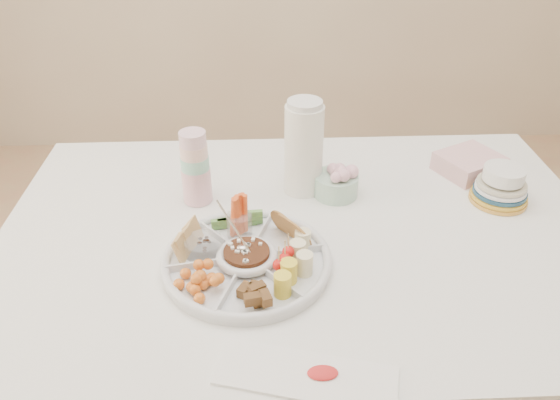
{
  "coord_description": "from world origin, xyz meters",
  "views": [
    {
      "loc": [
        -0.11,
        -1.1,
        1.57
      ],
      "look_at": [
        -0.06,
        -0.03,
        0.87
      ],
      "focal_mm": 35.0,
      "sensor_mm": 36.0,
      "label": 1
    }
  ],
  "objects_px": {
    "party_tray": "(247,258)",
    "dining_table": "(300,336)",
    "thermos": "(304,146)",
    "plate_stack": "(501,185)"
  },
  "relations": [
    {
      "from": "party_tray",
      "to": "plate_stack",
      "type": "distance_m",
      "value": 0.72
    },
    {
      "from": "dining_table",
      "to": "party_tray",
      "type": "height_order",
      "value": "party_tray"
    },
    {
      "from": "party_tray",
      "to": "thermos",
      "type": "relative_size",
      "value": 1.41
    },
    {
      "from": "dining_table",
      "to": "party_tray",
      "type": "relative_size",
      "value": 4.0
    },
    {
      "from": "party_tray",
      "to": "dining_table",
      "type": "bearing_deg",
      "value": 43.87
    },
    {
      "from": "thermos",
      "to": "plate_stack",
      "type": "relative_size",
      "value": 1.77
    },
    {
      "from": "thermos",
      "to": "party_tray",
      "type": "bearing_deg",
      "value": -115.18
    },
    {
      "from": "thermos",
      "to": "dining_table",
      "type": "bearing_deg",
      "value": -94.28
    },
    {
      "from": "dining_table",
      "to": "thermos",
      "type": "bearing_deg",
      "value": 85.72
    },
    {
      "from": "plate_stack",
      "to": "thermos",
      "type": "bearing_deg",
      "value": 170.97
    }
  ]
}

